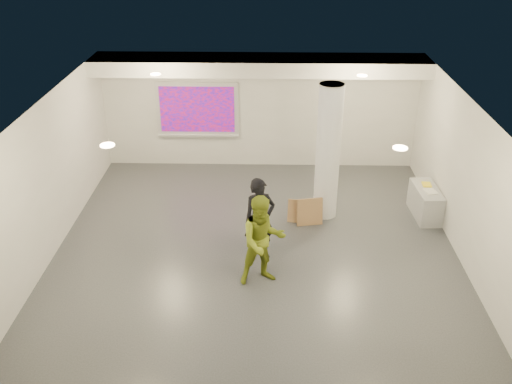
{
  "coord_description": "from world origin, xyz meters",
  "views": [
    {
      "loc": [
        0.24,
        -9.43,
        6.24
      ],
      "look_at": [
        0.0,
        0.4,
        1.25
      ],
      "focal_mm": 40.0,
      "sensor_mm": 36.0,
      "label": 1
    }
  ],
  "objects_px": {
    "column": "(328,153)",
    "credenza": "(425,202)",
    "woman": "(260,220)",
    "man": "(263,241)",
    "projection_screen": "(197,110)"
  },
  "relations": [
    {
      "from": "column",
      "to": "credenza",
      "type": "relative_size",
      "value": 2.62
    },
    {
      "from": "column",
      "to": "credenza",
      "type": "xyz_separation_m",
      "value": [
        2.22,
        -0.0,
        -1.17
      ]
    },
    {
      "from": "woman",
      "to": "credenza",
      "type": "bearing_deg",
      "value": 4.16
    },
    {
      "from": "column",
      "to": "woman",
      "type": "distance_m",
      "value": 2.36
    },
    {
      "from": "column",
      "to": "projection_screen",
      "type": "bearing_deg",
      "value": 139.44
    },
    {
      "from": "woman",
      "to": "man",
      "type": "distance_m",
      "value": 0.8
    },
    {
      "from": "woman",
      "to": "man",
      "type": "bearing_deg",
      "value": -106.52
    },
    {
      "from": "credenza",
      "to": "woman",
      "type": "distance_m",
      "value": 4.08
    },
    {
      "from": "projection_screen",
      "to": "man",
      "type": "bearing_deg",
      "value": -71.46
    },
    {
      "from": "credenza",
      "to": "man",
      "type": "xyz_separation_m",
      "value": [
        -3.57,
        -2.55,
        0.53
      ]
    },
    {
      "from": "column",
      "to": "projection_screen",
      "type": "xyz_separation_m",
      "value": [
        -3.1,
        2.65,
        0.03
      ]
    },
    {
      "from": "column",
      "to": "woman",
      "type": "relative_size",
      "value": 1.78
    },
    {
      "from": "credenza",
      "to": "man",
      "type": "distance_m",
      "value": 4.42
    },
    {
      "from": "projection_screen",
      "to": "credenza",
      "type": "xyz_separation_m",
      "value": [
        5.32,
        -2.66,
        -1.19
      ]
    },
    {
      "from": "woman",
      "to": "column",
      "type": "bearing_deg",
      "value": 29.45
    }
  ]
}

